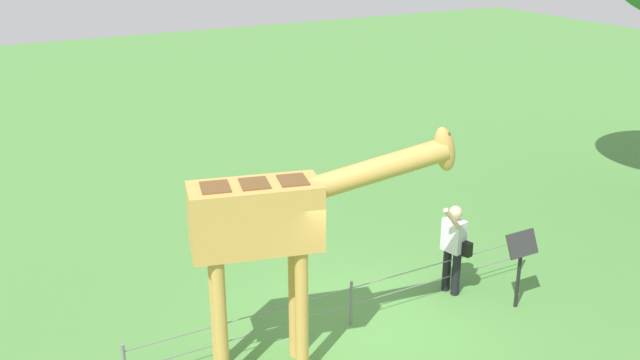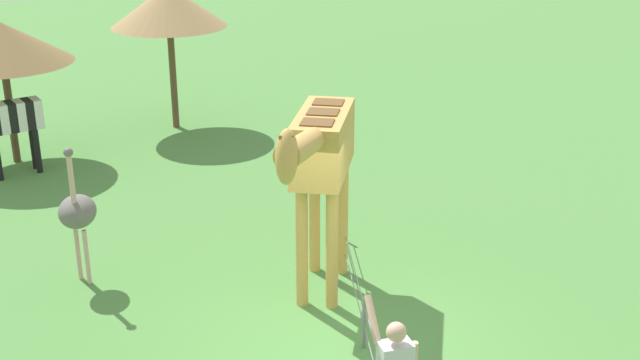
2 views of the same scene
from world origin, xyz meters
The scene contains 5 objects.
ground_plane centered at (0.00, 0.00, 0.00)m, with size 60.00×60.00×0.00m, color #4C843D.
giraffe centered at (-1.44, -0.28, 2.22)m, with size 3.65×1.37×3.39m.
visitor centered at (1.99, 0.22, 0.90)m, with size 0.63×0.57×1.72m.
info_sign centered at (2.63, -0.66, 0.95)m, with size 0.56×0.21×1.32m.
wire_fence centered at (0.00, 0.19, 0.40)m, with size 7.05×0.05×0.75m.
Camera 1 is at (-5.02, -7.93, 6.00)m, focal length 39.60 mm.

